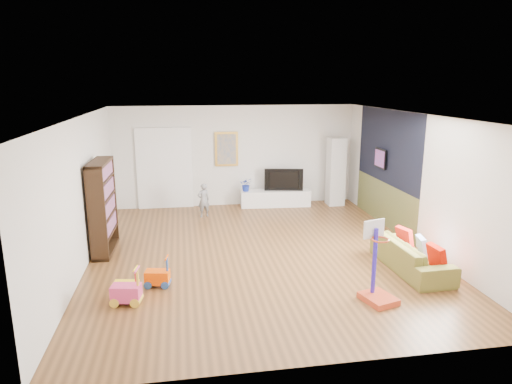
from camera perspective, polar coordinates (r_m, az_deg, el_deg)
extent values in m
cube|color=brown|center=(9.13, 0.42, -7.62)|extent=(6.50, 7.50, 0.00)
cube|color=white|center=(8.53, 0.45, 9.54)|extent=(6.50, 7.50, 0.00)
cube|color=silver|center=(12.37, -2.56, 4.52)|extent=(6.50, 0.00, 2.70)
cube|color=silver|center=(5.24, 7.57, -8.49)|extent=(6.50, 0.00, 2.70)
cube|color=silver|center=(8.79, -20.94, -0.16)|extent=(0.00, 7.50, 2.70)
cube|color=white|center=(9.81, 19.49, 1.33)|extent=(0.00, 7.50, 2.70)
cube|color=black|center=(10.95, 16.13, 5.45)|extent=(0.01, 3.20, 1.70)
cube|color=brown|center=(11.21, 15.67, -1.40)|extent=(0.01, 3.20, 1.00)
cube|color=white|center=(12.30, -11.35, 2.80)|extent=(1.45, 0.06, 2.10)
cube|color=gold|center=(12.28, -3.71, 5.38)|extent=(0.62, 0.06, 0.92)
cube|color=#7F3F8C|center=(11.14, 15.28, 4.07)|extent=(0.04, 0.56, 0.46)
cube|color=white|center=(12.43, 2.43, -0.76)|extent=(1.91, 0.59, 0.44)
cube|color=silver|center=(12.61, 9.94, 2.53)|extent=(0.44, 0.44, 1.85)
cube|color=black|center=(9.45, -18.61, -1.77)|extent=(0.36, 1.26, 1.83)
imported|color=brown|center=(8.72, 18.84, -7.52)|extent=(0.78, 1.87, 0.54)
cube|color=#B43C1F|center=(7.24, 15.33, -8.56)|extent=(0.57, 0.63, 1.27)
cube|color=yellow|center=(7.52, -15.97, -10.91)|extent=(0.42, 0.30, 0.51)
cube|color=#F14D00|center=(7.80, -12.25, -9.71)|extent=(0.43, 0.31, 0.52)
cube|color=#E53C7A|center=(7.32, -15.97, -11.30)|extent=(0.47, 0.34, 0.58)
imported|color=slate|center=(11.45, -6.57, -1.02)|extent=(0.36, 0.29, 0.86)
imported|color=black|center=(12.39, 3.47, 1.64)|extent=(1.05, 0.33, 0.60)
imported|color=#162B9A|center=(12.22, -1.23, 0.95)|extent=(0.37, 0.33, 0.37)
cube|color=#A80D00|center=(8.36, 21.67, -7.55)|extent=(0.13, 0.41, 0.40)
cube|color=silver|center=(8.79, 20.07, -6.37)|extent=(0.15, 0.36, 0.35)
cube|color=red|center=(9.20, 18.06, -5.33)|extent=(0.19, 0.37, 0.36)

